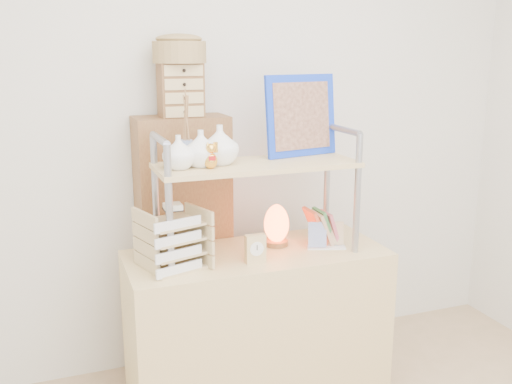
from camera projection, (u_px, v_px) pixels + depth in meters
room_shell at (352, 36)px, 1.67m from camera, size 3.42×3.41×2.61m
desk at (257, 326)px, 2.72m from camera, size 1.20×0.50×0.75m
cabinet at (185, 249)px, 2.90m from camera, size 0.45×0.25×1.35m
hutch at (242, 157)px, 2.52m from camera, size 0.90×0.34×0.80m
letter_tray at (174, 242)px, 2.42m from camera, size 0.29×0.28×0.29m
salt_lamp at (276, 225)px, 2.71m from camera, size 0.13×0.12×0.20m
desk_clock at (255, 249)px, 2.49m from camera, size 0.09×0.04×0.13m
postcard_stand at (326, 240)px, 2.68m from camera, size 0.19×0.11×0.13m
drawer_chest at (181, 90)px, 2.69m from camera, size 0.20×0.16×0.25m
woven_basket at (179, 52)px, 2.65m from camera, size 0.25×0.25×0.10m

